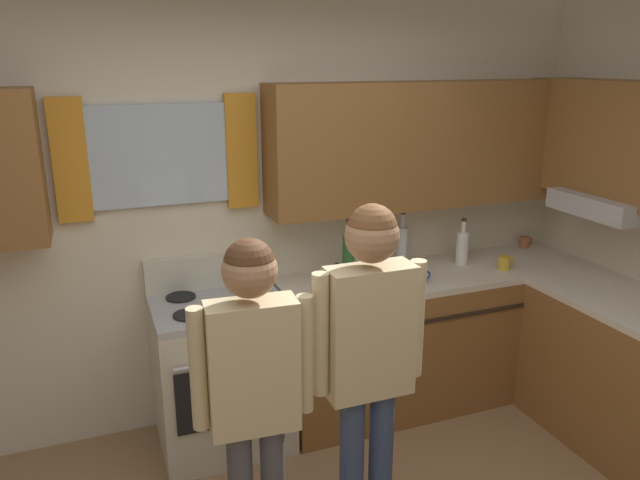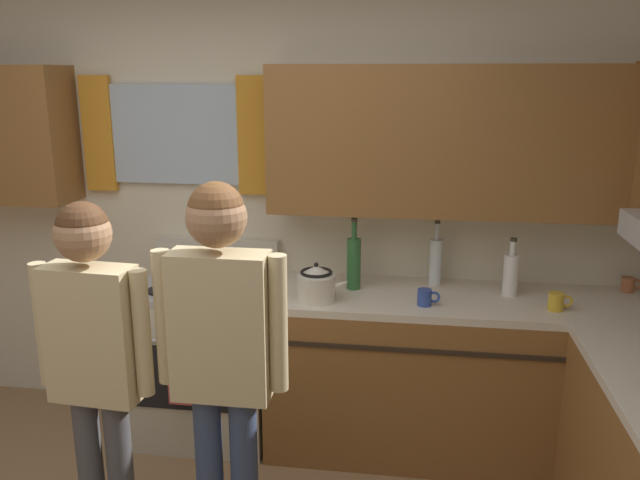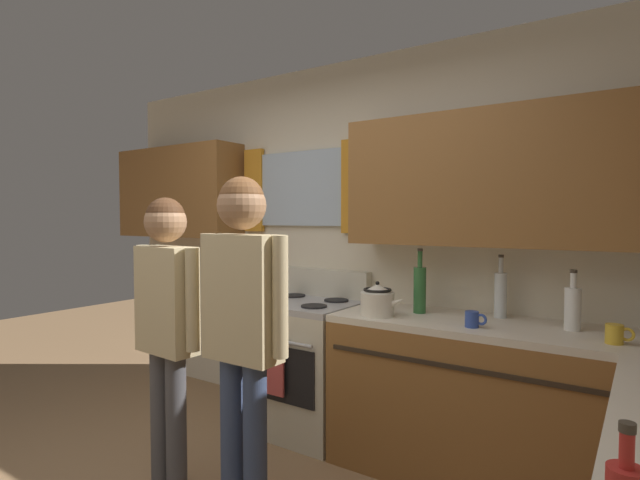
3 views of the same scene
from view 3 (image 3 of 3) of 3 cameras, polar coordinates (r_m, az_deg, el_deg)
back_wall_unit at (r=3.45m, az=4.25°, el=2.42°), size 4.60×0.42×2.60m
kitchen_counter_run at (r=2.49m, az=28.12°, el=-22.07°), size 2.12×2.18×0.90m
stove_oven at (r=3.52m, az=-1.92°, el=-14.12°), size 0.74×0.67×1.10m
bottle_milk_white at (r=2.85m, az=27.42°, el=-6.97°), size 0.08×0.08×0.31m
bottle_tall_clear at (r=3.03m, az=20.33°, el=-5.88°), size 0.07×0.07×0.37m
bottle_wine_green at (r=3.04m, az=11.57°, el=-5.54°), size 0.08×0.08×0.39m
mug_cobalt_blue at (r=2.74m, az=17.42°, el=-8.82°), size 0.11×0.07×0.08m
mug_mustard_yellow at (r=2.66m, az=31.24°, el=-9.37°), size 0.12×0.08×0.09m
stovetop_kettle at (r=2.92m, az=6.75°, el=-6.96°), size 0.27×0.20×0.21m
adult_left at (r=2.68m, az=-17.46°, el=-7.90°), size 0.49×0.21×1.58m
adult_in_plaid at (r=2.30m, az=-9.04°, el=-8.16°), size 0.52×0.23×1.67m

